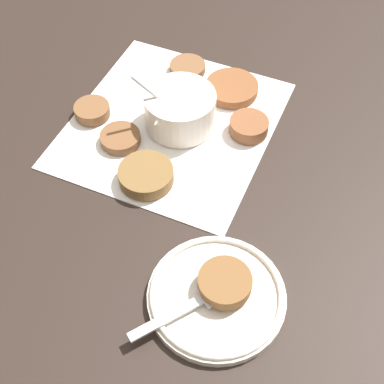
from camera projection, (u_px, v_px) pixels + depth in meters
ground_plane at (182, 129)px, 0.85m from camera, size 4.00×4.00×0.00m
napkin at (173, 123)px, 0.85m from camera, size 0.39×0.37×0.00m
sauce_bowl at (180, 111)px, 0.83m from camera, size 0.12×0.11×0.10m
fritter_0 at (188, 67)px, 0.92m from camera, size 0.06×0.06×0.01m
fritter_1 at (232, 88)px, 0.89m from camera, size 0.09×0.09×0.01m
fritter_2 at (120, 138)px, 0.82m from camera, size 0.06×0.06×0.01m
fritter_3 at (249, 126)px, 0.83m from camera, size 0.06×0.06×0.02m
fritter_4 at (146, 175)px, 0.77m from camera, size 0.08×0.08×0.02m
fritter_5 at (92, 110)px, 0.85m from camera, size 0.06×0.06×0.02m
serving_plate at (217, 296)px, 0.66m from camera, size 0.17×0.17×0.02m
fritter_on_plate at (225, 282)px, 0.65m from camera, size 0.07×0.07×0.02m
fork at (201, 299)px, 0.64m from camera, size 0.15×0.09×0.00m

